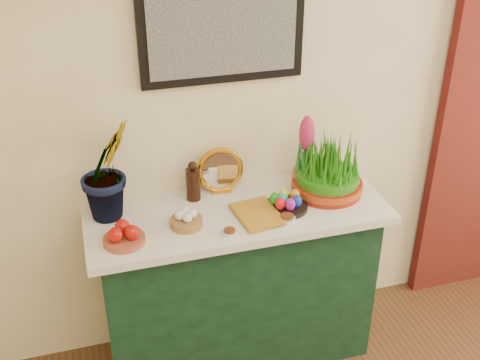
# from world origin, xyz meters

# --- Properties ---
(sideboard) EXTENTS (1.30, 0.45, 0.85)m
(sideboard) POSITION_xyz_m (-0.35, 2.00, 0.42)
(sideboard) COLOR #163D25
(sideboard) RESTS_ON ground
(tablecloth) EXTENTS (1.40, 0.55, 0.04)m
(tablecloth) POSITION_xyz_m (-0.35, 2.00, 0.87)
(tablecloth) COLOR beige
(tablecloth) RESTS_ON sideboard
(hyacinth_green) EXTENTS (0.39, 0.38, 0.61)m
(hyacinth_green) POSITION_xyz_m (-0.91, 2.12, 1.19)
(hyacinth_green) COLOR #247324
(hyacinth_green) RESTS_ON tablecloth
(apple_bowl) EXTENTS (0.23, 0.23, 0.09)m
(apple_bowl) POSITION_xyz_m (-0.89, 1.88, 0.93)
(apple_bowl) COLOR #9F4A30
(apple_bowl) RESTS_ON tablecloth
(garlic_basket) EXTENTS (0.16, 0.16, 0.08)m
(garlic_basket) POSITION_xyz_m (-0.61, 1.93, 0.92)
(garlic_basket) COLOR olive
(garlic_basket) RESTS_ON tablecloth
(vinegar_cruet) EXTENTS (0.07, 0.07, 0.20)m
(vinegar_cruet) POSITION_xyz_m (-0.53, 2.15, 0.98)
(vinegar_cruet) COLOR black
(vinegar_cruet) RESTS_ON tablecloth
(mirror) EXTENTS (0.23, 0.07, 0.23)m
(mirror) POSITION_xyz_m (-0.38, 2.19, 1.00)
(mirror) COLOR gold
(mirror) RESTS_ON tablecloth
(book) EXTENTS (0.19, 0.26, 0.03)m
(book) POSITION_xyz_m (-0.37, 1.90, 0.91)
(book) COLOR #B47A1E
(book) RESTS_ON tablecloth
(spice_dish_left) EXTENTS (0.06, 0.06, 0.03)m
(spice_dish_left) POSITION_xyz_m (-0.44, 1.81, 0.90)
(spice_dish_left) COLOR silver
(spice_dish_left) RESTS_ON tablecloth
(spice_dish_right) EXTENTS (0.07, 0.07, 0.03)m
(spice_dish_right) POSITION_xyz_m (-0.16, 1.84, 0.90)
(spice_dish_right) COLOR silver
(spice_dish_right) RESTS_ON tablecloth
(egg_plate) EXTENTS (0.23, 0.23, 0.08)m
(egg_plate) POSITION_xyz_m (-0.14, 1.94, 0.92)
(egg_plate) COLOR black
(egg_plate) RESTS_ON tablecloth
(hyacinth_pink) EXTENTS (0.12, 0.12, 0.38)m
(hyacinth_pink) POSITION_xyz_m (0.02, 2.11, 1.06)
(hyacinth_pink) COLOR #965F35
(hyacinth_pink) RESTS_ON tablecloth
(wheatgrass_sabzeh) EXTENTS (0.34, 0.34, 0.28)m
(wheatgrass_sabzeh) POSITION_xyz_m (0.11, 2.03, 1.01)
(wheatgrass_sabzeh) COLOR maroon
(wheatgrass_sabzeh) RESTS_ON tablecloth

